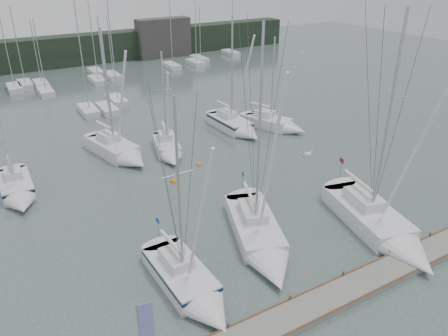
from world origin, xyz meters
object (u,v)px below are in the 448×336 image
object	(u,v)px
sailboat_mid_b	(121,153)
sailboat_mid_d	(237,127)
sailboat_near_right	(386,231)
sailboat_mid_c	(169,150)
buoy_a	(174,182)
buoy_b	(199,165)
sailboat_near_center	(262,244)
sailboat_near_left	(192,289)
sailboat_mid_a	(18,191)
sailboat_mid_e	(278,125)
dock_banner	(145,336)

from	to	relation	value
sailboat_mid_b	sailboat_mid_d	world-z (taller)	sailboat_mid_d
sailboat_near_right	sailboat_mid_c	distance (m)	21.53
sailboat_mid_c	sailboat_mid_d	size ratio (longest dim) A/B	0.81
buoy_a	sailboat_mid_c	bearing A→B (deg)	70.56
sailboat_mid_b	buoy_b	xyz separation A→B (m)	(5.77, -4.99, -0.62)
sailboat_near_center	sailboat_near_left	bearing A→B (deg)	-145.56
sailboat_near_right	sailboat_near_left	bearing A→B (deg)	-174.18
sailboat_near_center	sailboat_mid_d	xyz separation A→B (m)	(9.82, 19.03, 0.10)
sailboat_near_left	sailboat_mid_a	bearing A→B (deg)	110.78
sailboat_mid_c	sailboat_mid_e	bearing A→B (deg)	15.20
sailboat_mid_e	buoy_a	size ratio (longest dim) A/B	17.33
sailboat_mid_e	buoy_b	xyz separation A→B (m)	(-11.85, -3.64, -0.55)
buoy_b	sailboat_near_center	bearing A→B (deg)	-99.84
dock_banner	sailboat_near_left	bearing A→B (deg)	48.49
sailboat_mid_c	buoy_b	size ratio (longest dim) A/B	21.57
sailboat_mid_a	sailboat_mid_b	bearing A→B (deg)	18.25
sailboat_near_center	buoy_a	xyz separation A→B (m)	(-1.05, 11.78, -0.51)
sailboat_near_left	buoy_b	world-z (taller)	sailboat_near_left
sailboat_mid_a	sailboat_mid_c	distance (m)	13.87
sailboat_mid_d	buoy_a	xyz separation A→B (m)	(-10.87, -7.25, -0.61)
sailboat_near_left	sailboat_mid_b	bearing A→B (deg)	81.32
sailboat_near_right	dock_banner	world-z (taller)	sailboat_near_right
sailboat_near_right	buoy_a	distance (m)	17.55
sailboat_near_left	buoy_b	size ratio (longest dim) A/B	25.65
sailboat_near_right	dock_banner	xyz separation A→B (m)	(-18.26, -2.58, 2.52)
sailboat_mid_a	buoy_b	world-z (taller)	sailboat_mid_a
sailboat_near_center	sailboat_mid_a	bearing A→B (deg)	149.53
sailboat_near_right	sailboat_mid_c	bearing A→B (deg)	122.28
sailboat_near_left	sailboat_mid_d	size ratio (longest dim) A/B	0.96
sailboat_mid_a	buoy_a	xyz separation A→B (m)	(11.92, -3.84, -0.58)
sailboat_mid_c	sailboat_mid_e	size ratio (longest dim) A/B	0.97
sailboat_mid_b	buoy_a	xyz separation A→B (m)	(2.35, -6.89, -0.62)
sailboat_mid_d	sailboat_mid_b	bearing A→B (deg)	178.85
sailboat_mid_e	dock_banner	xyz separation A→B (m)	(-24.40, -23.08, 2.57)
sailboat_mid_e	buoy_a	world-z (taller)	sailboat_mid_e
sailboat_mid_a	dock_banner	distance (m)	21.72
sailboat_mid_b	sailboat_mid_d	distance (m)	13.22
buoy_a	dock_banner	size ratio (longest dim) A/B	0.14
sailboat_mid_e	sailboat_mid_b	bearing A→B (deg)	152.20
sailboat_mid_a	sailboat_mid_d	bearing A→B (deg)	9.13
buoy_b	sailboat_near_right	bearing A→B (deg)	-71.29
buoy_b	dock_banner	world-z (taller)	dock_banner
sailboat_mid_c	sailboat_near_center	bearing A→B (deg)	-78.57
sailboat_near_center	buoy_b	size ratio (longest dim) A/B	31.63
sailboat_mid_d	sailboat_near_left	bearing A→B (deg)	-130.13
sailboat_near_left	dock_banner	xyz separation A→B (m)	(-4.28, -4.23, 2.59)
sailboat_near_right	sailboat_mid_a	distance (m)	28.24
buoy_b	sailboat_mid_c	bearing A→B (deg)	114.44
sailboat_mid_c	buoy_a	size ratio (longest dim) A/B	16.88
buoy_a	sailboat_mid_b	bearing A→B (deg)	108.82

